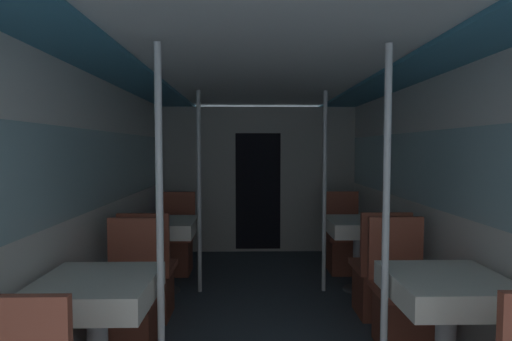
# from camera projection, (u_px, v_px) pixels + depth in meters

# --- Properties ---
(wall_left) EXTENTS (0.05, 6.52, 2.07)m
(wall_left) POSITION_uv_depth(u_px,v_px,m) (101.00, 196.00, 3.44)
(wall_left) COLOR silver
(wall_left) RESTS_ON ground_plane
(wall_right) EXTENTS (0.05, 6.52, 2.07)m
(wall_right) POSITION_uv_depth(u_px,v_px,m) (425.00, 195.00, 3.49)
(wall_right) COLOR silver
(wall_right) RESTS_ON ground_plane
(ceiling_panel) EXTENTS (2.82, 6.52, 0.07)m
(ceiling_panel) POSITION_uv_depth(u_px,v_px,m) (265.00, 75.00, 3.41)
(ceiling_panel) COLOR silver
(ceiling_panel) RESTS_ON wall_left
(bulkhead_far) EXTENTS (2.77, 0.09, 2.07)m
(bulkhead_far) POSITION_uv_depth(u_px,v_px,m) (258.00, 180.00, 5.72)
(bulkhead_far) COLOR #A8A8A3
(bulkhead_far) RESTS_ON ground_plane
(dining_table_left_0) EXTENTS (0.65, 0.65, 0.75)m
(dining_table_left_0) POSITION_uv_depth(u_px,v_px,m) (97.00, 298.00, 2.27)
(dining_table_left_0) COLOR #4C4C51
(dining_table_left_0) RESTS_ON ground_plane
(chair_left_far_0) EXTENTS (0.43, 0.43, 0.95)m
(chair_left_far_0) POSITION_uv_depth(u_px,v_px,m) (131.00, 311.00, 2.93)
(chair_left_far_0) COLOR brown
(chair_left_far_0) RESTS_ON ground_plane
(support_pole_left_0) EXTENTS (0.04, 0.04, 2.07)m
(support_pole_left_0) POSITION_uv_depth(u_px,v_px,m) (160.00, 228.00, 2.26)
(support_pole_left_0) COLOR silver
(support_pole_left_0) RESTS_ON ground_plane
(dining_table_left_1) EXTENTS (0.65, 0.65, 0.75)m
(dining_table_left_1) POSITION_uv_depth(u_px,v_px,m) (164.00, 231.00, 4.10)
(dining_table_left_1) COLOR #4C4C51
(dining_table_left_1) RESTS_ON ground_plane
(chair_left_near_1) EXTENTS (0.43, 0.43, 0.95)m
(chair_left_near_1) POSITION_uv_depth(u_px,v_px,m) (149.00, 285.00, 3.48)
(chair_left_near_1) COLOR brown
(chair_left_near_1) RESTS_ON ground_plane
(chair_left_far_1) EXTENTS (0.43, 0.43, 0.95)m
(chair_left_far_1) POSITION_uv_depth(u_px,v_px,m) (176.00, 248.00, 4.75)
(chair_left_far_1) COLOR brown
(chair_left_far_1) RESTS_ON ground_plane
(support_pole_left_1) EXTENTS (0.04, 0.04, 2.07)m
(support_pole_left_1) POSITION_uv_depth(u_px,v_px,m) (199.00, 192.00, 4.08)
(support_pole_left_1) COLOR silver
(support_pole_left_1) RESTS_ON ground_plane
(dining_table_right_0) EXTENTS (0.65, 0.65, 0.75)m
(dining_table_right_0) POSITION_uv_depth(u_px,v_px,m) (447.00, 295.00, 2.31)
(dining_table_right_0) COLOR #4C4C51
(dining_table_right_0) RESTS_ON ground_plane
(chair_right_far_0) EXTENTS (0.43, 0.43, 0.95)m
(chair_right_far_0) POSITION_uv_depth(u_px,v_px,m) (403.00, 308.00, 2.97)
(chair_right_far_0) COLOR brown
(chair_right_far_0) RESTS_ON ground_plane
(support_pole_right_0) EXTENTS (0.04, 0.04, 2.07)m
(support_pole_right_0) POSITION_uv_depth(u_px,v_px,m) (386.00, 227.00, 2.28)
(support_pole_right_0) COLOR silver
(support_pole_right_0) RESTS_ON ground_plane
(dining_table_right_1) EXTENTS (0.65, 0.65, 0.75)m
(dining_table_right_1) POSITION_uv_depth(u_px,v_px,m) (359.00, 231.00, 4.14)
(dining_table_right_1) COLOR #4C4C51
(dining_table_right_1) RESTS_ON ground_plane
(chair_right_near_1) EXTENTS (0.43, 0.43, 0.95)m
(chair_right_near_1) POSITION_uv_depth(u_px,v_px,m) (379.00, 283.00, 3.52)
(chair_right_near_1) COLOR brown
(chair_right_near_1) RESTS_ON ground_plane
(chair_right_far_1) EXTENTS (0.43, 0.43, 0.95)m
(chair_right_far_1) POSITION_uv_depth(u_px,v_px,m) (344.00, 247.00, 4.80)
(chair_right_far_1) COLOR brown
(chair_right_far_1) RESTS_ON ground_plane
(support_pole_right_1) EXTENTS (0.04, 0.04, 2.07)m
(support_pole_right_1) POSITION_uv_depth(u_px,v_px,m) (324.00, 192.00, 4.11)
(support_pole_right_1) COLOR silver
(support_pole_right_1) RESTS_ON ground_plane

